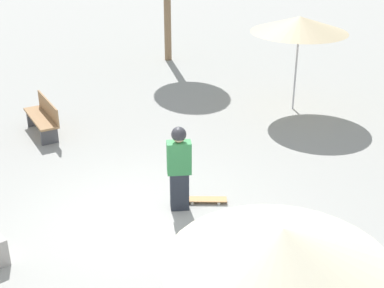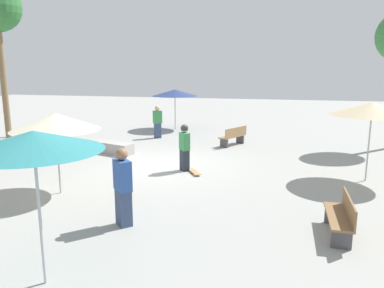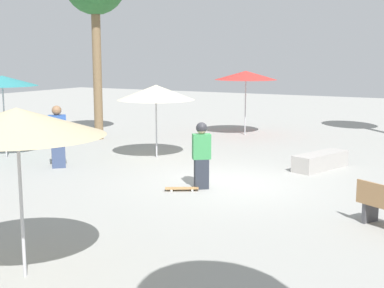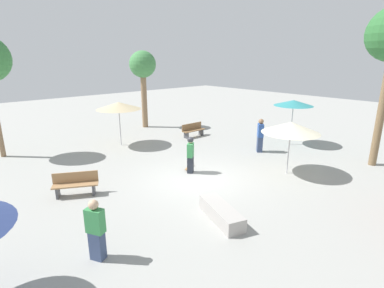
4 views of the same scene
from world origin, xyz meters
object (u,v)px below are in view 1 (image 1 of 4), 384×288
Objects in this scene: shade_umbrella_tan at (300,24)px; bench_far at (43,117)px; shade_umbrella_cream at (282,248)px; skater_main at (179,166)px; skateboard at (205,199)px.

bench_far is at bearing -43.40° from shade_umbrella_tan.
shade_umbrella_cream is (4.02, 7.71, 1.63)m from bench_far.
shade_umbrella_cream is (8.76, 3.23, -0.23)m from shade_umbrella_tan.
shade_umbrella_tan reaches higher than skater_main.
skateboard is 4.76m from shade_umbrella_cream.
shade_umbrella_tan reaches higher than shade_umbrella_cream.
shade_umbrella_tan is at bearing -104.54° from bench_far.
skater_main is 2.05× the size of skateboard.
skateboard is 0.32× the size of shade_umbrella_tan.
skateboard is (-0.42, 0.31, -0.82)m from skater_main.
shade_umbrella_tan is (-4.74, 4.48, 1.86)m from bench_far.
bench_far is 0.66× the size of shade_umbrella_cream.
skater_main is at bearing -165.03° from bench_far.
bench_far reaches higher than skateboard.
skateboard is 0.49× the size of bench_far.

